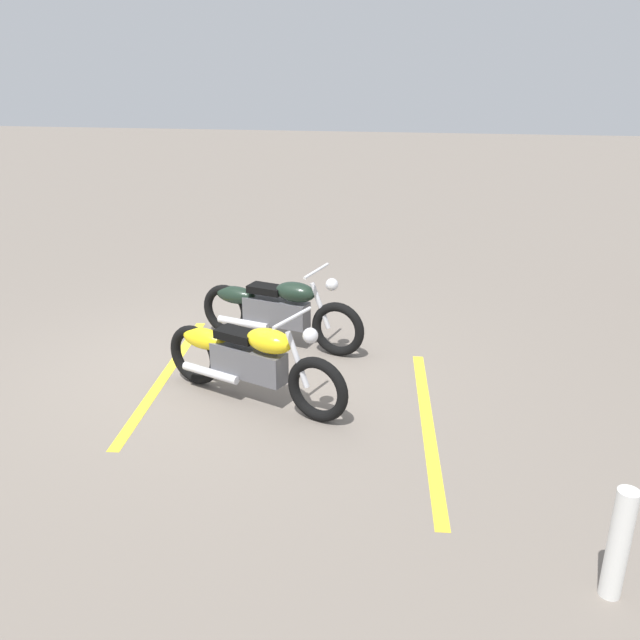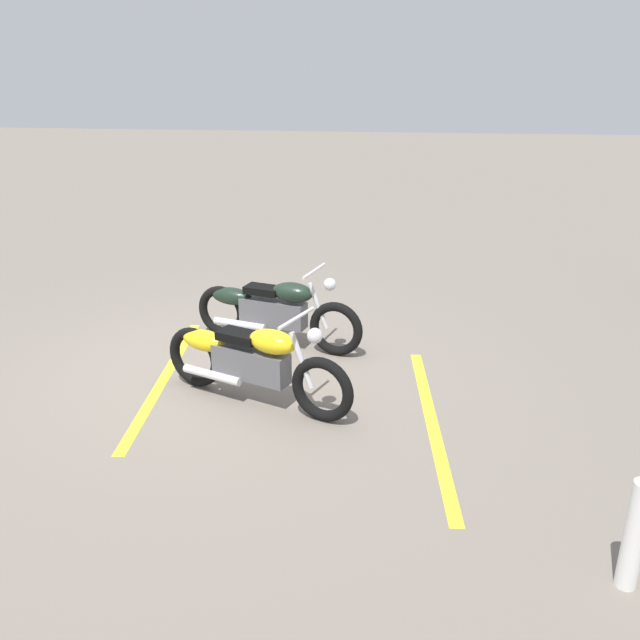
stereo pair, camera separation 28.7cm
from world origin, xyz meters
TOP-DOWN VIEW (x-y plane):
  - ground_plane at (0.00, 0.00)m, footprint 60.00×60.00m
  - motorcycle_bright_foreground at (0.53, -0.73)m, footprint 2.11×0.94m
  - motorcycle_dark_foreground at (0.46, 0.76)m, footprint 2.18×0.79m
  - bollard_post at (3.60, -2.96)m, footprint 0.14×0.14m
  - parking_stripe_near at (-0.56, -0.34)m, footprint 0.42×3.20m
  - parking_stripe_mid at (2.37, -0.93)m, footprint 0.42×3.20m

SIDE VIEW (x-z plane):
  - ground_plane at x=0.00m, z-range 0.00..0.00m
  - parking_stripe_near at x=-0.56m, z-range 0.00..0.01m
  - parking_stripe_mid at x=2.37m, z-range 0.00..0.01m
  - bollard_post at x=3.60m, z-range 0.00..0.81m
  - motorcycle_bright_foreground at x=0.53m, z-range -0.06..0.98m
  - motorcycle_dark_foreground at x=0.46m, z-range -0.06..0.98m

